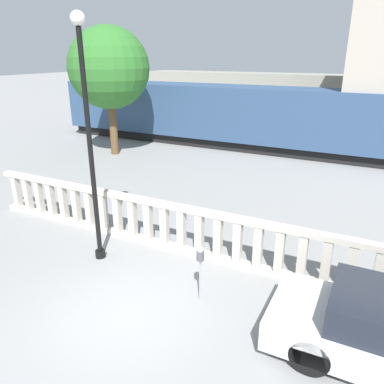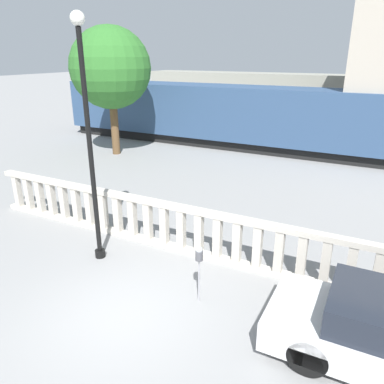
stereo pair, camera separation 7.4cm
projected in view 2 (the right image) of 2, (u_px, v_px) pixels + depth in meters
The scene contains 7 objects.
ground_plane at pixel (125, 316), 7.75m from camera, with size 160.00×160.00×0.00m, color gray.
balustrade at pixel (190, 231), 9.93m from camera, with size 14.06×0.24×1.36m.
lamppost at pixel (88, 132), 8.83m from camera, with size 0.32×0.32×5.97m.
parking_meter at pixel (199, 258), 7.85m from camera, with size 0.17×0.17×1.34m.
train_near at pixel (265, 118), 20.37m from camera, with size 25.00×2.66×4.01m.
train_far at pixel (281, 92), 34.49m from camera, with size 26.04×3.20×3.98m.
tree_left at pixel (111, 68), 18.73m from camera, with size 4.06×4.06×6.44m.
Camera 2 is at (4.15, -5.02, 5.11)m, focal length 35.00 mm.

